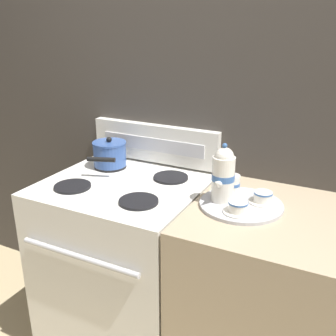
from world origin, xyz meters
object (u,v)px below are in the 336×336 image
teapot (223,175)px  creamer_jug (232,184)px  saucepan (110,154)px  teacup_right (263,197)px  teacup_left (238,207)px  serving_tray (241,205)px  stove (127,264)px

teapot → creamer_jug: 0.13m
saucepan → teacup_right: (0.80, -0.09, -0.04)m
teacup_right → teapot: bearing=-159.0°
teacup_left → teapot: bearing=140.6°
teacup_left → teacup_right: (0.06, 0.13, 0.00)m
serving_tray → teapot: (-0.08, -0.01, 0.12)m
stove → teapot: (0.48, -0.00, 0.57)m
teacup_left → creamer_jug: creamer_jug is taller
saucepan → teacup_right: 0.81m
serving_tray → creamer_jug: 0.12m
stove → teapot: bearing=-0.5°
teacup_right → creamer_jug: bearing=163.8°
teacup_right → serving_tray: bearing=-149.0°
serving_tray → creamer_jug: (-0.07, 0.09, 0.05)m
saucepan → serving_tray: 0.75m
serving_tray → teacup_left: teacup_left is taller
teapot → teacup_right: 0.19m
teapot → serving_tray: bearing=10.0°
saucepan → teapot: teapot is taller
teacup_left → creamer_jug: size_ratio=1.46×
saucepan → teacup_right: saucepan is taller
stove → teapot: teapot is taller
stove → saucepan: saucepan is taller
teacup_left → teacup_right: 0.15m
stove → teapot: 0.74m
teacup_left → teacup_right: bearing=65.4°
teapot → teacup_left: size_ratio=2.15×
serving_tray → teacup_left: 0.09m
stove → teacup_left: size_ratio=7.94×
teapot → creamer_jug: size_ratio=3.14×
stove → teacup_left: bearing=-7.9°
saucepan → creamer_jug: (0.66, -0.05, -0.02)m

